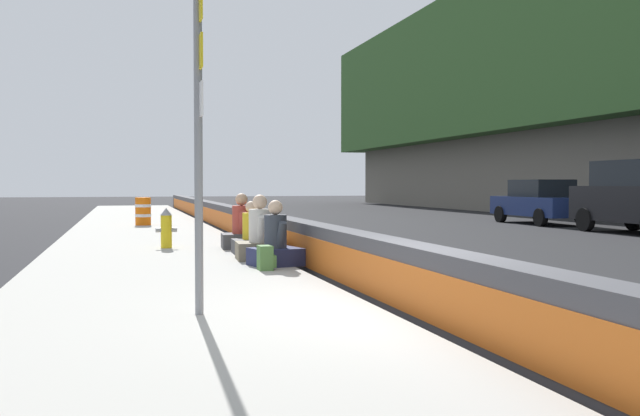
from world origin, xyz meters
name	(u,v)px	position (x,y,z in m)	size (l,w,h in m)	color
ground_plane	(429,324)	(0.00, 0.00, 0.00)	(160.00, 160.00, 0.00)	#232326
sidewalk_strip	(186,331)	(0.00, 2.65, 0.07)	(80.00, 4.40, 0.14)	#A8A59E
jersey_barrier	(429,286)	(0.00, 0.00, 0.42)	(76.00, 0.45, 0.85)	#47474C
route_sign_post	(199,120)	(0.49, 2.46, 2.23)	(0.44, 0.09, 3.60)	gray
fire_hydrant	(166,228)	(8.57, 2.35, 0.59)	(0.26, 0.46, 0.88)	gold
seated_person_foreground	(276,245)	(4.69, 0.73, 0.49)	(0.86, 0.95, 1.13)	#23284C
seated_person_middle	(260,239)	(5.72, 0.81, 0.52)	(0.79, 0.91, 1.21)	#706651
seated_person_rear	(251,237)	(6.92, 0.75, 0.47)	(0.68, 0.78, 1.06)	#424247
seated_person_far	(242,231)	(8.06, 0.76, 0.52)	(0.79, 0.91, 1.20)	#424247
backpack	(266,258)	(4.13, 1.01, 0.33)	(0.32, 0.28, 0.40)	#4C7A3D
construction_barrel	(143,211)	(17.46, 2.61, 0.62)	(0.54, 0.54, 0.95)	orange
parked_car_fourth	(540,202)	(16.49, -12.19, 0.86)	(4.53, 2.01, 1.71)	navy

